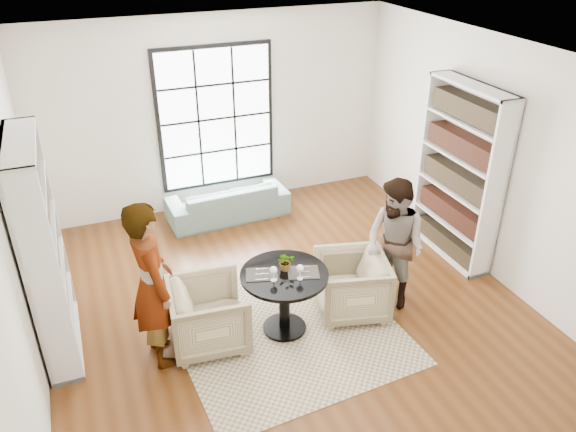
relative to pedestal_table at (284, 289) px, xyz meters
name	(u,v)px	position (x,y,z in m)	size (l,w,h in m)	color
ground	(288,305)	(0.20, 0.40, -0.56)	(6.00, 6.00, 0.00)	#593215
room_shell	(271,195)	(0.20, 0.95, 0.70)	(6.00, 6.01, 6.00)	silver
rug	(286,329)	(0.01, -0.01, -0.56)	(2.44, 2.44, 0.01)	tan
pedestal_table	(284,289)	(0.00, 0.00, 0.00)	(0.97, 0.97, 0.78)	black
sofa	(228,201)	(0.17, 2.85, -0.29)	(1.85, 0.72, 0.54)	gray
armchair_left	(209,315)	(-0.85, 0.10, -0.18)	(0.81, 0.83, 0.76)	#C6C38E
armchair_right	(351,285)	(0.85, 0.03, -0.19)	(0.80, 0.82, 0.74)	tan
person_left	(152,284)	(-1.40, 0.10, 0.37)	(0.68, 0.45, 1.86)	gray
person_right	(395,244)	(1.40, 0.03, 0.25)	(0.79, 0.61, 1.62)	gray
placemat_left	(262,274)	(-0.24, 0.07, 0.22)	(0.34, 0.26, 0.01)	#272522
placemat_right	(303,272)	(0.20, -0.06, 0.22)	(0.34, 0.26, 0.01)	#272522
cutlery_left	(262,274)	(-0.24, 0.07, 0.22)	(0.14, 0.22, 0.01)	#B8B8BD
cutlery_right	(303,272)	(0.20, -0.06, 0.22)	(0.14, 0.22, 0.01)	#B8B8BD
wine_glass_left	(274,271)	(-0.15, -0.08, 0.34)	(0.08, 0.08, 0.18)	silver
wine_glass_right	(300,269)	(0.12, -0.16, 0.34)	(0.08, 0.08, 0.18)	silver
flower_centerpiece	(286,261)	(0.04, 0.06, 0.32)	(0.19, 0.17, 0.21)	gray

